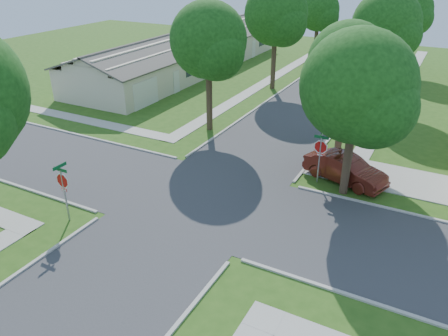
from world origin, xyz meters
TOP-DOWN VIEW (x-y plane):
  - ground at (0.00, 0.00)m, footprint 100.00×100.00m
  - road_ns at (0.00, 0.00)m, footprint 7.00×100.00m
  - sidewalk_ne at (6.10, 26.00)m, footprint 1.20×40.00m
  - sidewalk_nw at (-6.10, 26.00)m, footprint 1.20×40.00m
  - driveway at (7.90, 7.10)m, footprint 8.80×3.60m
  - stop_sign_sw at (-4.70, -4.70)m, footprint 1.05×0.80m
  - stop_sign_ne at (4.70, 4.70)m, footprint 1.05×0.80m
  - tree_e_near at (4.75, 9.01)m, footprint 4.97×4.80m
  - tree_e_mid at (4.76, 21.01)m, footprint 5.59×5.40m
  - tree_e_far at (4.75, 34.01)m, footprint 5.17×5.00m
  - tree_w_near at (-4.64, 9.01)m, footprint 5.38×5.20m
  - tree_w_mid at (-4.64, 21.01)m, footprint 5.80×5.60m
  - tree_w_far at (-4.65, 34.01)m, footprint 4.76×4.60m
  - tree_ne_corner at (6.36, 4.21)m, footprint 5.80×5.60m
  - house_nw_near at (-15.99, 15.00)m, footprint 8.42×13.60m
  - house_nw_far at (-15.99, 32.00)m, footprint 8.42×13.60m
  - car_driveway at (6.00, 5.50)m, footprint 4.98×3.05m
  - car_curb_east at (2.56, 30.29)m, footprint 2.11×4.28m
  - car_curb_west at (-1.20, 36.29)m, footprint 2.15×5.05m

SIDE VIEW (x-z plane):
  - ground at x=0.00m, z-range 0.00..0.00m
  - road_ns at x=0.00m, z-range -0.01..0.01m
  - sidewalk_ne at x=6.10m, z-range 0.00..0.04m
  - sidewalk_nw at x=-6.10m, z-range 0.00..0.04m
  - driveway at x=7.90m, z-range 0.00..0.05m
  - car_curb_east at x=2.56m, z-range 0.00..1.41m
  - car_curb_west at x=-1.20m, z-range 0.00..1.45m
  - car_driveway at x=6.00m, z-range 0.00..1.55m
  - house_nw_near at x=-15.99m, z-range -0.60..3.63m
  - house_nw_far at x=-15.99m, z-range -0.60..3.63m
  - stop_sign_sw at x=-4.70m, z-range 0.54..3.52m
  - stop_sign_ne at x=4.70m, z-range 0.54..3.52m
  - tree_w_far at x=-4.65m, z-range 1.49..9.52m
  - tree_ne_corner at x=6.36m, z-range 1.26..9.92m
  - tree_e_near at x=4.75m, z-range 1.50..9.78m
  - tree_e_far at x=4.75m, z-range 1.62..10.34m
  - tree_w_near at x=-4.64m, z-range 1.63..10.60m
  - tree_e_mid at x=4.76m, z-range 1.64..10.86m
  - tree_w_mid at x=-4.64m, z-range 1.71..11.27m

